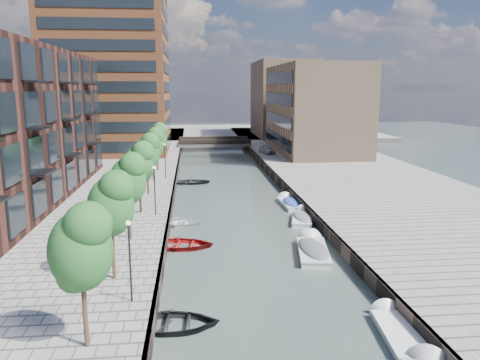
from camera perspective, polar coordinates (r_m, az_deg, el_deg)
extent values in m
plane|color=#38473F|center=(55.27, -1.54, -0.69)|extent=(300.00, 300.00, 0.00)
cube|color=gray|center=(58.57, 14.27, 0.14)|extent=(20.00, 140.00, 1.00)
cube|color=#332823|center=(55.05, -7.88, -0.31)|extent=(0.25, 140.00, 1.00)
cube|color=#332823|center=(55.95, 4.70, -0.06)|extent=(0.25, 140.00, 1.00)
cube|color=gray|center=(114.53, -3.85, 5.69)|extent=(80.00, 40.00, 1.00)
cube|color=black|center=(46.85, -25.89, 5.96)|extent=(8.00, 38.00, 14.00)
cube|color=#97522B|center=(80.12, -15.65, 14.09)|extent=(18.00, 18.00, 30.00)
cube|color=#9E7E60|center=(78.62, 9.01, 8.58)|extent=(12.00, 25.00, 14.00)
cube|color=#9E7E60|center=(103.93, 5.32, 9.81)|extent=(12.00, 20.00, 16.00)
cube|color=gray|center=(86.62, -3.17, 4.48)|extent=(13.00, 6.00, 0.60)
cube|color=#332823|center=(83.77, -3.08, 4.67)|extent=(13.00, 0.40, 0.80)
cube|color=#332823|center=(89.33, -3.26, 5.07)|extent=(13.00, 0.40, 0.80)
cylinder|color=#382619|center=(20.44, -18.38, -14.77)|extent=(0.20, 0.20, 3.20)
ellipsoid|color=#1C4A20|center=(19.43, -18.88, -7.50)|extent=(2.50, 2.50, 3.25)
cylinder|color=#382619|center=(26.79, -15.20, -8.29)|extent=(0.20, 0.20, 3.20)
ellipsoid|color=#1C4A20|center=(26.03, -15.51, -2.62)|extent=(2.50, 2.50, 3.25)
cylinder|color=#382619|center=(33.41, -13.32, -4.32)|extent=(0.20, 0.20, 3.20)
ellipsoid|color=#1C4A20|center=(32.80, -13.53, 0.28)|extent=(2.50, 2.50, 3.25)
cylinder|color=#382619|center=(40.15, -12.07, -1.67)|extent=(0.20, 0.20, 3.20)
ellipsoid|color=#1C4A20|center=(39.65, -12.23, 2.17)|extent=(2.50, 2.50, 3.25)
cylinder|color=#382619|center=(46.97, -11.19, 0.22)|extent=(0.20, 0.20, 3.20)
ellipsoid|color=#1C4A20|center=(46.54, -11.31, 3.51)|extent=(2.50, 2.50, 3.25)
cylinder|color=#382619|center=(53.84, -10.53, 1.62)|extent=(0.20, 0.20, 3.20)
ellipsoid|color=#1C4A20|center=(53.46, -10.63, 4.50)|extent=(2.50, 2.50, 3.25)
cylinder|color=#382619|center=(60.73, -10.02, 2.71)|extent=(0.20, 0.20, 3.20)
ellipsoid|color=#1C4A20|center=(60.40, -10.10, 5.27)|extent=(2.50, 2.50, 3.25)
cylinder|color=black|center=(23.68, -13.26, -9.78)|extent=(0.10, 0.10, 4.00)
sphere|color=#FFF2CC|center=(23.05, -13.48, -5.12)|extent=(0.24, 0.24, 0.24)
cylinder|color=black|center=(38.97, -10.35, -1.39)|extent=(0.10, 0.10, 4.00)
sphere|color=#FFF2CC|center=(38.59, -10.45, 1.51)|extent=(0.24, 0.24, 0.24)
cylinder|color=black|center=(54.67, -9.10, 2.24)|extent=(0.10, 0.10, 4.00)
sphere|color=#FFF2CC|center=(54.40, -9.17, 4.32)|extent=(0.24, 0.24, 0.24)
imported|color=black|center=(23.79, -8.26, -17.43)|extent=(4.82, 3.58, 0.96)
imported|color=#9D1113|center=(34.39, -7.18, -8.19)|extent=(5.17, 4.01, 0.99)
imported|color=white|center=(39.90, -7.58, -5.46)|extent=(4.46, 3.46, 0.85)
imported|color=black|center=(56.73, -5.81, -0.44)|extent=(4.41, 3.19, 0.90)
cube|color=silver|center=(32.98, 8.88, -8.99)|extent=(2.71, 5.33, 0.72)
cube|color=silver|center=(32.85, 8.90, -8.36)|extent=(2.82, 5.46, 0.11)
cone|color=silver|center=(35.35, 8.53, -7.49)|extent=(2.02, 1.30, 1.88)
ellipsoid|color=#525659|center=(32.83, 8.90, -8.27)|extent=(2.53, 4.88, 0.62)
cube|color=white|center=(23.79, 18.96, -17.83)|extent=(1.98, 4.32, 0.59)
cube|color=white|center=(23.64, 19.01, -17.16)|extent=(2.07, 4.41, 0.09)
cone|color=white|center=(25.52, 17.44, -15.54)|extent=(1.62, 0.98, 1.54)
cube|color=white|center=(45.90, 6.22, -3.16)|extent=(1.83, 4.42, 0.61)
cube|color=white|center=(45.82, 6.23, -2.76)|extent=(1.91, 4.52, 0.09)
cone|color=white|center=(47.92, 5.55, -2.47)|extent=(1.65, 0.93, 1.60)
ellipsoid|color=#22429F|center=(45.81, 6.23, -2.70)|extent=(1.71, 4.04, 0.53)
cube|color=white|center=(40.94, 7.59, -4.96)|extent=(2.59, 4.54, 0.60)
cube|color=white|center=(40.85, 7.60, -4.52)|extent=(2.69, 4.65, 0.09)
cone|color=white|center=(42.98, 7.65, -4.12)|extent=(1.74, 1.20, 1.58)
ellipsoid|color=slate|center=(40.83, 7.61, -4.46)|extent=(2.41, 4.15, 0.52)
imported|color=#B8BABD|center=(75.28, 3.31, 3.74)|extent=(2.51, 4.12, 1.31)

